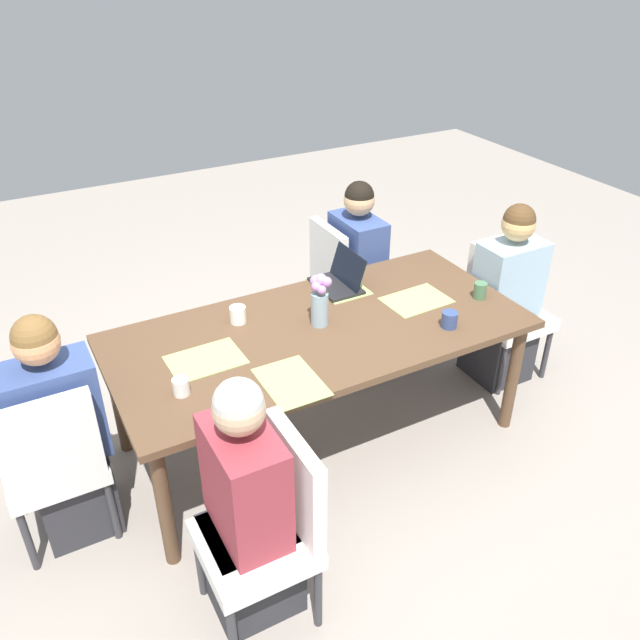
% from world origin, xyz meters
% --- Properties ---
extents(ground_plane, '(10.00, 10.00, 0.00)m').
position_xyz_m(ground_plane, '(0.00, 0.00, 0.00)').
color(ground_plane, gray).
extents(dining_table, '(2.21, 1.03, 0.75)m').
position_xyz_m(dining_table, '(0.00, 0.00, 0.68)').
color(dining_table, brown).
rests_on(dining_table, ground_plane).
extents(chair_far_left_near, '(0.44, 0.44, 0.90)m').
position_xyz_m(chair_far_left_near, '(0.69, 0.86, 0.50)').
color(chair_far_left_near, silver).
rests_on(chair_far_left_near, ground_plane).
extents(person_far_left_near, '(0.36, 0.40, 1.19)m').
position_xyz_m(person_far_left_near, '(0.77, 0.80, 0.53)').
color(person_far_left_near, '#2D2D33').
rests_on(person_far_left_near, ground_plane).
extents(chair_head_right_left_mid, '(0.44, 0.44, 0.90)m').
position_xyz_m(chair_head_right_left_mid, '(1.41, 0.06, 0.50)').
color(chair_head_right_left_mid, silver).
rests_on(chair_head_right_left_mid, ground_plane).
extents(person_head_right_left_mid, '(0.40, 0.36, 1.19)m').
position_xyz_m(person_head_right_left_mid, '(1.35, -0.01, 0.53)').
color(person_head_right_left_mid, '#2D2D33').
rests_on(person_head_right_left_mid, ground_plane).
extents(chair_head_left_left_far, '(0.44, 0.44, 0.90)m').
position_xyz_m(chair_head_left_left_far, '(-1.38, -0.08, 0.50)').
color(chair_head_left_left_far, silver).
rests_on(chair_head_left_left_far, ground_plane).
extents(person_head_left_left_far, '(0.40, 0.36, 1.19)m').
position_xyz_m(person_head_left_left_far, '(-1.32, -0.00, 0.53)').
color(person_head_left_left_far, '#2D2D33').
rests_on(person_head_left_left_far, ground_plane).
extents(chair_near_right_near, '(0.44, 0.44, 0.90)m').
position_xyz_m(chair_near_right_near, '(-0.63, -0.84, 0.50)').
color(chair_near_right_near, silver).
rests_on(chair_near_right_near, ground_plane).
extents(person_near_right_near, '(0.36, 0.40, 1.19)m').
position_xyz_m(person_near_right_near, '(-0.71, -0.78, 0.53)').
color(person_near_right_near, '#2D2D33').
rests_on(person_near_right_near, ground_plane).
extents(flower_vase, '(0.11, 0.12, 0.29)m').
position_xyz_m(flower_vase, '(-0.02, -0.04, 0.90)').
color(flower_vase, '#8EA8B7').
rests_on(flower_vase, dining_table).
extents(placemat_far_left_near, '(0.26, 0.36, 0.00)m').
position_xyz_m(placemat_far_left_near, '(0.35, 0.36, 0.75)').
color(placemat_far_left_near, '#9EBC66').
rests_on(placemat_far_left_near, dining_table).
extents(placemat_head_right_left_mid, '(0.37, 0.27, 0.00)m').
position_xyz_m(placemat_head_right_left_mid, '(0.63, -0.01, 0.75)').
color(placemat_head_right_left_mid, '#9EBC66').
rests_on(placemat_head_right_left_mid, dining_table).
extents(placemat_head_left_left_far, '(0.37, 0.27, 0.00)m').
position_xyz_m(placemat_head_left_left_far, '(-0.62, -0.00, 0.75)').
color(placemat_head_left_left_far, '#9EBC66').
rests_on(placemat_head_left_left_far, dining_table).
extents(placemat_near_right_near, '(0.26, 0.36, 0.00)m').
position_xyz_m(placemat_near_right_near, '(-0.32, -0.36, 0.75)').
color(placemat_near_right_near, '#9EBC66').
rests_on(placemat_near_right_near, dining_table).
extents(laptop_near_right_near, '(0.22, 0.32, 0.21)m').
position_xyz_m(laptop_near_right_near, '(-0.32, -0.35, 0.79)').
color(laptop_near_right_near, black).
rests_on(laptop_near_right_near, dining_table).
extents(coffee_mug_near_left, '(0.09, 0.09, 0.09)m').
position_xyz_m(coffee_mug_near_left, '(0.36, -0.26, 0.79)').
color(coffee_mug_near_left, white).
rests_on(coffee_mug_near_left, dining_table).
extents(coffee_mug_near_right, '(0.07, 0.07, 0.09)m').
position_xyz_m(coffee_mug_near_right, '(-0.96, 0.14, 0.79)').
color(coffee_mug_near_right, '#47704C').
rests_on(coffee_mug_near_right, dining_table).
extents(coffee_mug_centre_left, '(0.08, 0.08, 0.08)m').
position_xyz_m(coffee_mug_centre_left, '(0.82, 0.20, 0.79)').
color(coffee_mug_centre_left, white).
rests_on(coffee_mug_centre_left, dining_table).
extents(coffee_mug_centre_right, '(0.08, 0.08, 0.09)m').
position_xyz_m(coffee_mug_centre_right, '(-0.61, 0.31, 0.79)').
color(coffee_mug_centre_right, '#33477A').
rests_on(coffee_mug_centre_right, dining_table).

